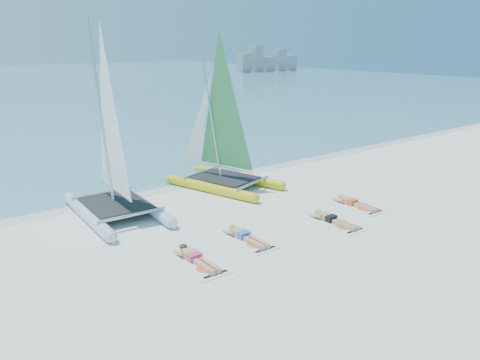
% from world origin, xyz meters
% --- Properties ---
extents(ground, '(140.00, 140.00, 0.00)m').
position_xyz_m(ground, '(0.00, 0.00, 0.00)').
color(ground, white).
rests_on(ground, ground).
extents(wet_sand_strip, '(140.00, 1.40, 0.01)m').
position_xyz_m(wet_sand_strip, '(0.00, 5.50, 0.00)').
color(wet_sand_strip, silver).
rests_on(wet_sand_strip, ground).
extents(distant_skyline, '(14.00, 2.00, 5.00)m').
position_xyz_m(distant_skyline, '(53.71, 62.00, 1.94)').
color(distant_skyline, '#9FA7AF').
rests_on(distant_skyline, ground).
extents(catamaran_blue, '(2.52, 4.94, 6.61)m').
position_xyz_m(catamaran_blue, '(-2.51, 3.77, 1.97)').
color(catamaran_blue, '#BDDCF8').
rests_on(catamaran_blue, ground).
extents(catamaran_yellow, '(3.48, 5.12, 6.36)m').
position_xyz_m(catamaran_yellow, '(2.11, 4.48, 2.00)').
color(catamaran_yellow, yellow).
rests_on(catamaran_yellow, ground).
extents(towel_a, '(1.00, 1.85, 0.02)m').
position_xyz_m(towel_a, '(-2.26, -1.12, 0.01)').
color(towel_a, silver).
rests_on(towel_a, ground).
extents(sunbather_a, '(0.37, 1.73, 0.26)m').
position_xyz_m(sunbather_a, '(-2.26, -0.93, 0.12)').
color(sunbather_a, tan).
rests_on(sunbather_a, towel_a).
extents(towel_b, '(1.00, 1.85, 0.02)m').
position_xyz_m(towel_b, '(-0.33, -0.75, 0.01)').
color(towel_b, silver).
rests_on(towel_b, ground).
extents(sunbather_b, '(0.37, 1.73, 0.26)m').
position_xyz_m(sunbather_b, '(-0.33, -0.56, 0.12)').
color(sunbather_b, tan).
rests_on(sunbather_b, towel_b).
extents(towel_c, '(1.00, 1.85, 0.02)m').
position_xyz_m(towel_c, '(2.76, -1.39, 0.01)').
color(towel_c, silver).
rests_on(towel_c, ground).
extents(sunbather_c, '(0.37, 1.73, 0.26)m').
position_xyz_m(sunbather_c, '(2.76, -1.20, 0.12)').
color(sunbather_c, tan).
rests_on(sunbather_c, towel_c).
extents(towel_d, '(1.00, 1.85, 0.02)m').
position_xyz_m(towel_d, '(4.59, -0.75, 0.01)').
color(towel_d, silver).
rests_on(towel_d, ground).
extents(sunbather_d, '(0.37, 1.73, 0.26)m').
position_xyz_m(sunbather_d, '(4.59, -0.56, 0.12)').
color(sunbather_d, tan).
rests_on(sunbather_d, towel_d).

